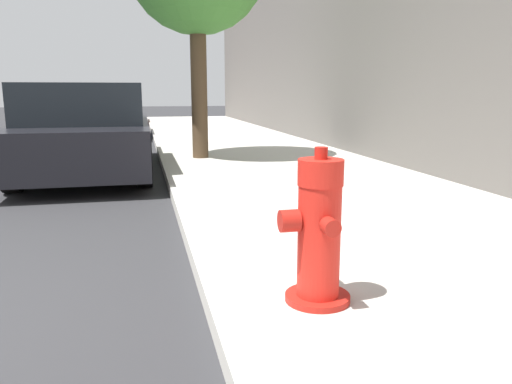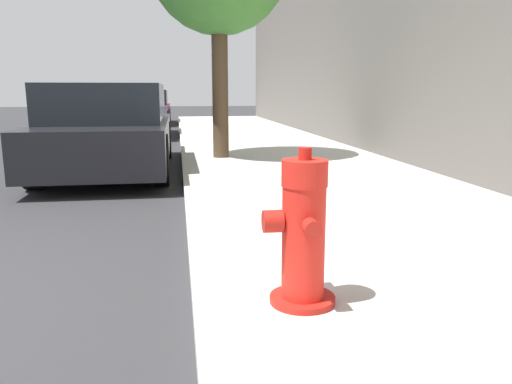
{
  "view_description": "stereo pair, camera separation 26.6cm",
  "coord_description": "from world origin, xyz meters",
  "px_view_note": "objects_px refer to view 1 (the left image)",
  "views": [
    {
      "loc": [
        1.54,
        -2.54,
        1.25
      ],
      "look_at": [
        2.37,
        1.05,
        0.5
      ],
      "focal_mm": 35.0,
      "sensor_mm": 36.0,
      "label": 1
    },
    {
      "loc": [
        1.8,
        -2.59,
        1.25
      ],
      "look_at": [
        2.37,
        1.05,
        0.5
      ],
      "focal_mm": 35.0,
      "sensor_mm": 36.0,
      "label": 2
    }
  ],
  "objects_px": {
    "parked_car_near": "(88,130)",
    "parked_car_mid": "(107,114)",
    "parked_car_far": "(114,108)",
    "fire_hydrant": "(318,233)"
  },
  "relations": [
    {
      "from": "parked_car_far",
      "to": "fire_hydrant",
      "type": "bearing_deg",
      "value": -84.0
    },
    {
      "from": "parked_car_near",
      "to": "parked_car_mid",
      "type": "relative_size",
      "value": 1.17
    },
    {
      "from": "parked_car_near",
      "to": "parked_car_far",
      "type": "xyz_separation_m",
      "value": [
        -0.15,
        11.68,
        -0.04
      ]
    },
    {
      "from": "parked_car_near",
      "to": "parked_car_mid",
      "type": "distance_m",
      "value": 6.36
    },
    {
      "from": "fire_hydrant",
      "to": "parked_car_mid",
      "type": "xyz_separation_m",
      "value": [
        -1.76,
        11.95,
        0.11
      ]
    },
    {
      "from": "fire_hydrant",
      "to": "parked_car_near",
      "type": "xyz_separation_m",
      "value": [
        -1.67,
        5.59,
        0.15
      ]
    },
    {
      "from": "parked_car_far",
      "to": "parked_car_mid",
      "type": "bearing_deg",
      "value": -89.43
    },
    {
      "from": "parked_car_near",
      "to": "parked_car_far",
      "type": "distance_m",
      "value": 11.68
    },
    {
      "from": "parked_car_mid",
      "to": "parked_car_near",
      "type": "bearing_deg",
      "value": -89.15
    },
    {
      "from": "fire_hydrant",
      "to": "parked_car_far",
      "type": "bearing_deg",
      "value": 96.0
    }
  ]
}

